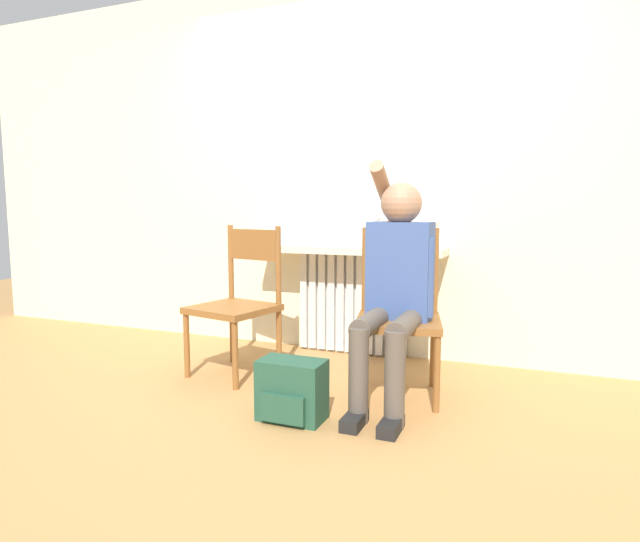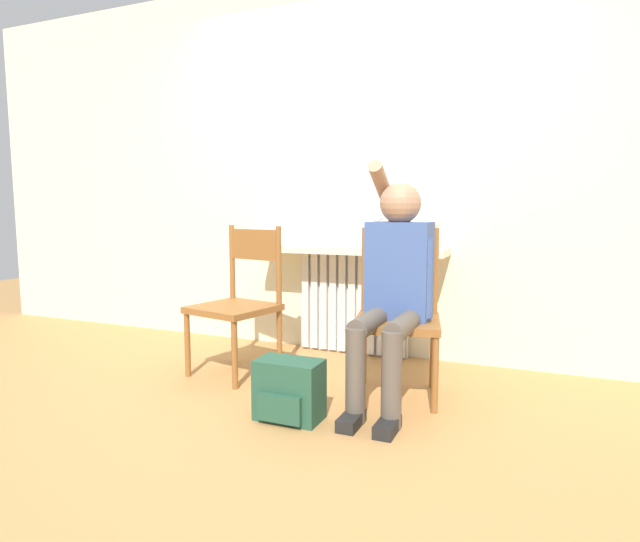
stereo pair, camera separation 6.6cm
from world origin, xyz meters
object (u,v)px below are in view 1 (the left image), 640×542
person (396,280)px  cat (409,225)px  chair_right (399,312)px  backpack (292,391)px  chair_left (238,300)px

person → cat: person is taller
chair_right → cat: cat is taller
person → backpack: person is taller
chair_left → chair_right: same height
chair_right → person: person is taller
person → cat: bearing=97.8°
person → backpack: size_ratio=3.99×
chair_right → backpack: size_ratio=2.87×
person → backpack: (-0.41, -0.45, -0.52)m
chair_right → person: 0.23m
cat → chair_right: bearing=-81.6°
chair_right → backpack: (-0.40, -0.57, -0.32)m
chair_left → cat: 1.22m
person → chair_right: bearing=94.9°
chair_right → backpack: chair_right is taller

